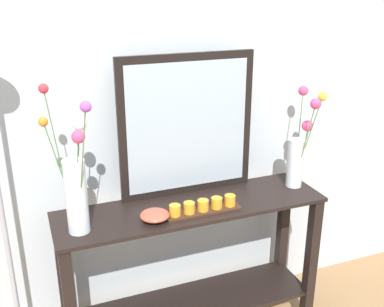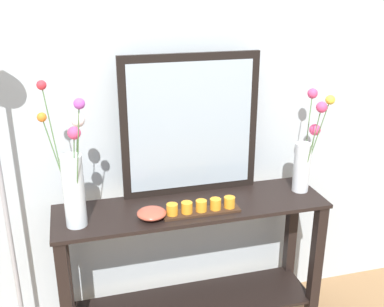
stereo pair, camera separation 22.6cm
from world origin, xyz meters
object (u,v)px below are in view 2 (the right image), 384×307
at_px(tall_vase_left, 73,180).
at_px(decorative_bowl, 152,213).
at_px(console_table, 192,259).
at_px(candle_tray, 201,208).
at_px(mirror_leaning, 191,126).
at_px(vase_right, 306,154).

bearing_deg(tall_vase_left, decorative_bowl, -4.91).
xyz_separation_m(console_table, decorative_bowl, (-0.23, -0.09, 0.36)).
distance_m(console_table, candle_tray, 0.37).
height_order(tall_vase_left, decorative_bowl, tall_vase_left).
distance_m(mirror_leaning, decorative_bowl, 0.50).
xyz_separation_m(tall_vase_left, vase_right, (1.21, 0.07, -0.02)).
xyz_separation_m(console_table, tall_vase_left, (-0.58, -0.06, 0.56)).
bearing_deg(console_table, tall_vase_left, -174.21).
relative_size(tall_vase_left, vase_right, 1.27).
bearing_deg(mirror_leaning, tall_vase_left, -160.44).
relative_size(console_table, tall_vase_left, 2.02).
distance_m(vase_right, decorative_bowl, 0.89).
height_order(mirror_leaning, vase_right, mirror_leaning).
height_order(tall_vase_left, candle_tray, tall_vase_left).
xyz_separation_m(tall_vase_left, decorative_bowl, (0.35, -0.03, -0.21)).
height_order(tall_vase_left, vase_right, tall_vase_left).
bearing_deg(tall_vase_left, mirror_leaning, 19.56).
relative_size(mirror_leaning, vase_right, 1.37).
xyz_separation_m(tall_vase_left, candle_tray, (0.60, -0.04, -0.21)).
bearing_deg(candle_tray, console_table, 103.10).
height_order(console_table, decorative_bowl, decorative_bowl).
xyz_separation_m(vase_right, decorative_bowl, (-0.86, -0.10, -0.19)).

